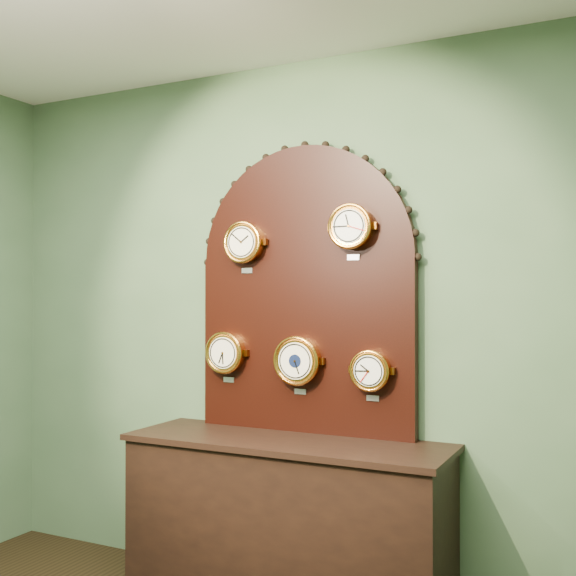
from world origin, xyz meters
The scene contains 8 objects.
wall_back centered at (0.00, 2.50, 1.40)m, with size 4.00×4.00×0.00m, color #496746.
shop_counter centered at (0.00, 2.23, 0.40)m, with size 1.60×0.50×0.80m, color black.
display_board centered at (0.00, 2.45, 1.63)m, with size 1.26×0.06×1.53m.
roman_clock centered at (-0.33, 2.38, 1.83)m, with size 0.23×0.08×0.28m.
arabic_clock centered at (0.28, 2.38, 1.89)m, with size 0.23×0.08×0.28m.
hygrometer centered at (-0.44, 2.38, 1.23)m, with size 0.23×0.08×0.28m.
barometer centered at (-0.01, 2.38, 1.21)m, with size 0.26×0.08×0.31m.
tide_clock centered at (0.39, 2.38, 1.17)m, with size 0.21×0.08×0.26m.
Camera 1 is at (1.55, -0.88, 1.54)m, focal length 43.67 mm.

